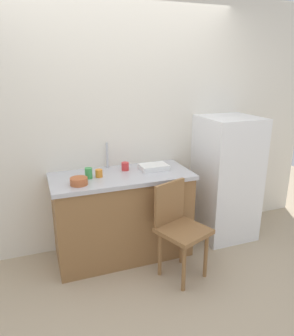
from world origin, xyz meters
TOP-DOWN VIEW (x-y plane):
  - ground_plane at (0.00, 0.00)m, footprint 8.00×8.00m
  - back_wall at (0.00, 1.00)m, footprint 4.80×0.10m
  - cabinet_base at (-0.06, 0.65)m, footprint 1.34×0.60m
  - countertop at (-0.06, 0.65)m, footprint 1.38×0.64m
  - faucet at (-0.14, 0.90)m, footprint 0.02×0.02m
  - refrigerator at (1.16, 0.65)m, footprint 0.60×0.60m
  - chair at (0.33, 0.14)m, footprint 0.52×0.52m
  - dish_tray at (0.29, 0.68)m, footprint 0.28×0.20m
  - terracotta_bowl at (-0.50, 0.50)m, footprint 0.16×0.16m
  - cup_red at (0.01, 0.76)m, footprint 0.08×0.08m
  - cup_orange at (-0.28, 0.64)m, footprint 0.07×0.07m
  - cup_green at (-0.38, 0.64)m, footprint 0.07×0.07m

SIDE VIEW (x-z plane):
  - ground_plane at x=0.00m, z-range 0.00..0.00m
  - cabinet_base at x=-0.06m, z-range 0.00..0.84m
  - chair at x=0.33m, z-range 0.05..0.94m
  - refrigerator at x=1.16m, z-range 0.00..1.38m
  - countertop at x=-0.06m, z-range 0.84..0.88m
  - dish_tray at x=0.29m, z-range 0.88..0.93m
  - terracotta_bowl at x=-0.50m, z-range 0.88..0.95m
  - cup_orange at x=-0.28m, z-range 0.88..0.96m
  - cup_red at x=0.01m, z-range 0.88..0.96m
  - cup_green at x=-0.38m, z-range 0.88..0.99m
  - faucet at x=-0.14m, z-range 0.88..1.15m
  - back_wall at x=0.00m, z-range 0.00..2.59m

